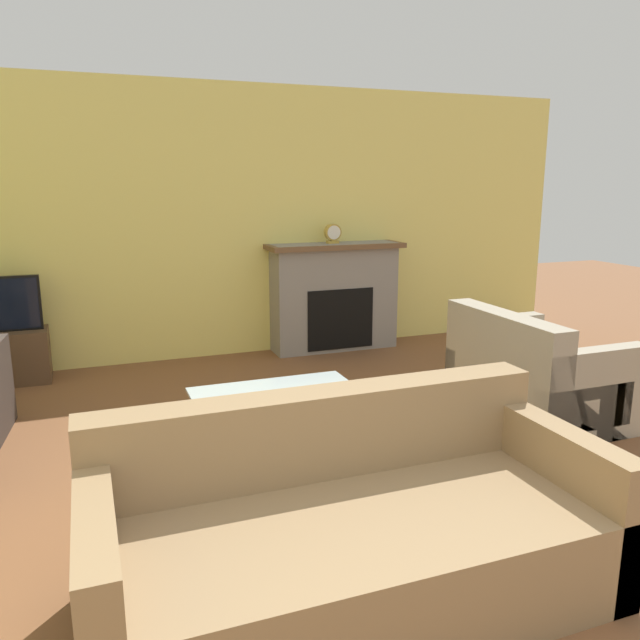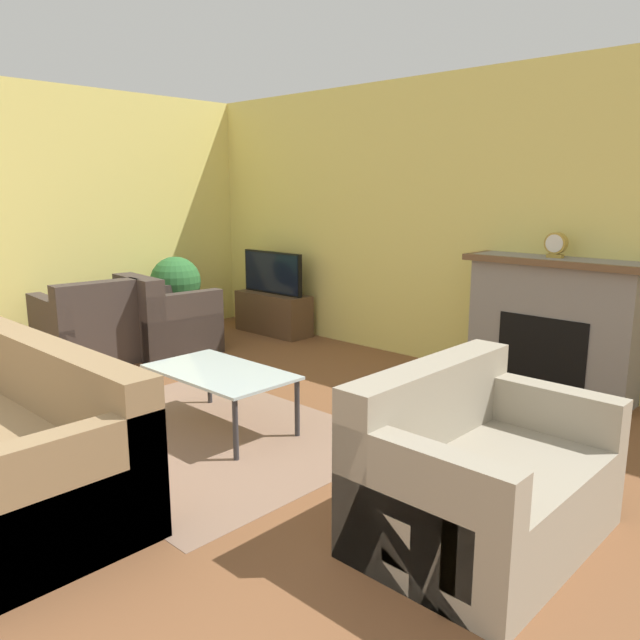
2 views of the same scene
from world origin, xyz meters
The scene contains 7 objects.
wall_back centered at (0.00, 5.15, 1.35)m, with size 8.65×0.06×2.70m.
area_rug centered at (0.19, 2.41, 0.00)m, with size 2.27×1.82×0.00m.
fireplace centered at (1.54, 4.93, 0.59)m, with size 1.44×0.42×1.13m.
couch_sectional centered at (0.07, 1.11, 0.28)m, with size 2.16×0.98×0.82m.
couch_loveseat centered at (2.22, 2.57, 0.29)m, with size 0.87×1.24×0.82m.
coffee_table centered at (0.19, 2.59, 0.39)m, with size 1.07×0.62×0.42m.
mantel_clock centered at (1.52, 4.94, 1.23)m, with size 0.17×0.07×0.20m.
Camera 1 is at (-0.90, -1.08, 1.75)m, focal length 35.00 mm.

